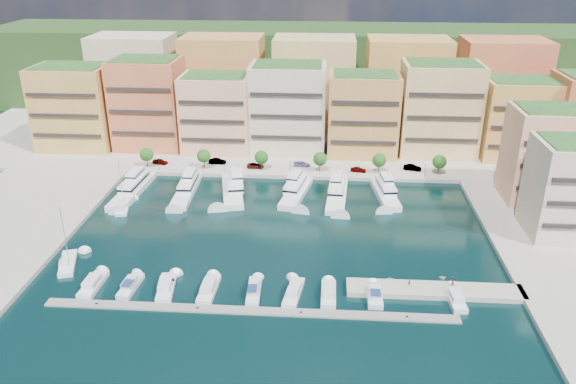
{
  "coord_description": "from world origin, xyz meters",
  "views": [
    {
      "loc": [
        9.36,
        -109.58,
        58.15
      ],
      "look_at": [
        1.09,
        7.88,
        6.0
      ],
      "focal_mm": 35.0,
      "sensor_mm": 36.0,
      "label": 1
    }
  ],
  "objects_px": {
    "yacht_0": "(133,188)",
    "car_2": "(256,166)",
    "lamppost_0": "(159,161)",
    "cruiser_4": "(254,291)",
    "tree_4": "(379,160)",
    "tender_3": "(442,277)",
    "lamppost_4": "(425,168)",
    "cruiser_1": "(130,286)",
    "lamppost_2": "(290,164)",
    "yacht_2": "(233,188)",
    "person_1": "(452,281)",
    "tree_2": "(261,157)",
    "cruiser_5": "(294,293)",
    "tree_1": "(204,156)",
    "cruiser_0": "(93,285)",
    "yacht_1": "(187,188)",
    "lamppost_3": "(357,166)",
    "yacht_4": "(337,193)",
    "car_5": "(412,168)",
    "yacht_5": "(385,191)",
    "car_3": "(302,164)",
    "yacht_3": "(296,190)",
    "car_4": "(358,169)",
    "tender_1": "(390,279)",
    "lamppost_1": "(224,163)",
    "cruiser_2": "(166,288)",
    "car_0": "(160,161)",
    "car_1": "(217,161)",
    "tree_3": "(320,159)",
    "cruiser_3": "(209,289)",
    "tree_0": "(147,155)",
    "cruiser_7": "(375,296)",
    "tree_5": "(439,162)",
    "cruiser_6": "(329,294)",
    "sailboat_0": "(68,264)",
    "cruiser_9": "(455,299)",
    "sailboat_2": "(123,207)",
    "person_0": "(409,282)"
  },
  "relations": [
    {
      "from": "cruiser_6",
      "to": "lamppost_3",
      "type": "bearing_deg",
      "value": 82.53
    },
    {
      "from": "tree_4",
      "to": "tender_3",
      "type": "bearing_deg",
      "value": -80.77
    },
    {
      "from": "tree_5",
      "to": "person_1",
      "type": "height_order",
      "value": "tree_5"
    },
    {
      "from": "sailboat_2",
      "to": "person_1",
      "type": "bearing_deg",
      "value": -22.38
    },
    {
      "from": "cruiser_4",
      "to": "car_1",
      "type": "bearing_deg",
      "value": 106.39
    },
    {
      "from": "tree_1",
      "to": "car_1",
      "type": "xyz_separation_m",
      "value": [
        2.92,
        3.99,
        -2.95
      ]
    },
    {
      "from": "tender_3",
      "to": "person_1",
      "type": "xyz_separation_m",
      "value": [
        0.95,
        -3.67,
        1.59
      ]
    },
    {
      "from": "tree_3",
      "to": "car_3",
      "type": "distance_m",
      "value": 7.06
    },
    {
      "from": "yacht_5",
      "to": "cruiser_0",
      "type": "bearing_deg",
      "value": -141.7
    },
    {
      "from": "lamppost_4",
      "to": "yacht_1",
      "type": "xyz_separation_m",
      "value": [
        -61.51,
        -11.83,
        -2.73
      ]
    },
    {
      "from": "tree_4",
      "to": "lamppost_2",
      "type": "bearing_deg",
      "value": -174.53
    },
    {
      "from": "tree_2",
      "to": "cruiser_5",
      "type": "height_order",
      "value": "tree_2"
    },
    {
      "from": "lamppost_2",
      "to": "sailboat_0",
      "type": "xyz_separation_m",
      "value": [
        -40.8,
        -48.59,
        -3.52
      ]
    },
    {
      "from": "yacht_3",
      "to": "car_4",
      "type": "relative_size",
      "value": 4.62
    },
    {
      "from": "tree_0",
      "to": "cruiser_7",
      "type": "xyz_separation_m",
      "value": [
        58.92,
        -58.09,
        -4.17
      ]
    },
    {
      "from": "lamppost_4",
      "to": "cruiser_1",
      "type": "relative_size",
      "value": 0.52
    },
    {
      "from": "yacht_0",
      "to": "car_5",
      "type": "height_order",
      "value": "yacht_0"
    },
    {
      "from": "yacht_0",
      "to": "car_2",
      "type": "distance_m",
      "value": 33.79
    },
    {
      "from": "yacht_1",
      "to": "tender_3",
      "type": "distance_m",
      "value": 68.31
    },
    {
      "from": "yacht_2",
      "to": "person_1",
      "type": "xyz_separation_m",
      "value": [
        47.03,
        -40.73,
        0.75
      ]
    },
    {
      "from": "lamppost_2",
      "to": "cruiser_1",
      "type": "bearing_deg",
      "value": -114.73
    },
    {
      "from": "cruiser_0",
      "to": "car_5",
      "type": "relative_size",
      "value": 1.77
    },
    {
      "from": "sailboat_0",
      "to": "tender_1",
      "type": "xyz_separation_m",
      "value": [
        62.99,
        -1.11,
        0.09
      ]
    },
    {
      "from": "yacht_1",
      "to": "car_0",
      "type": "height_order",
      "value": "yacht_1"
    },
    {
      "from": "tree_3",
      "to": "cruiser_3",
      "type": "height_order",
      "value": "tree_3"
    },
    {
      "from": "tender_1",
      "to": "car_0",
      "type": "relative_size",
      "value": 0.34
    },
    {
      "from": "tree_2",
      "to": "lamppost_4",
      "type": "xyz_separation_m",
      "value": [
        44.0,
        -2.3,
        -0.92
      ]
    },
    {
      "from": "yacht_1",
      "to": "person_1",
      "type": "bearing_deg",
      "value": -34.39
    },
    {
      "from": "lamppost_2",
      "to": "cruiser_9",
      "type": "relative_size",
      "value": 0.54
    },
    {
      "from": "tender_3",
      "to": "car_0",
      "type": "relative_size",
      "value": 0.31
    },
    {
      "from": "cruiser_4",
      "to": "car_4",
      "type": "distance_m",
      "value": 62.5
    },
    {
      "from": "person_0",
      "to": "cruiser_4",
      "type": "bearing_deg",
      "value": 84.69
    },
    {
      "from": "lamppost_3",
      "to": "yacht_4",
      "type": "bearing_deg",
      "value": -114.23
    },
    {
      "from": "lamppost_1",
      "to": "cruiser_2",
      "type": "bearing_deg",
      "value": -91.03
    },
    {
      "from": "car_4",
      "to": "lamppost_4",
      "type": "bearing_deg",
      "value": -89.87
    },
    {
      "from": "car_1",
      "to": "lamppost_3",
      "type": "bearing_deg",
      "value": -98.15
    },
    {
      "from": "tree_4",
      "to": "car_3",
      "type": "height_order",
      "value": "tree_4"
    },
    {
      "from": "sailboat_2",
      "to": "car_2",
      "type": "relative_size",
      "value": 2.75
    },
    {
      "from": "cruiser_7",
      "to": "sailboat_0",
      "type": "xyz_separation_m",
      "value": [
        -59.72,
        7.21,
        -0.26
      ]
    },
    {
      "from": "lamppost_0",
      "to": "cruiser_4",
      "type": "height_order",
      "value": "lamppost_0"
    },
    {
      "from": "cruiser_7",
      "to": "car_1",
      "type": "bearing_deg",
      "value": 122.79
    },
    {
      "from": "cruiser_4",
      "to": "car_2",
      "type": "relative_size",
      "value": 1.8
    },
    {
      "from": "tree_2",
      "to": "tree_4",
      "type": "xyz_separation_m",
      "value": [
        32.0,
        0.0,
        0.0
      ]
    },
    {
      "from": "lamppost_4",
      "to": "tender_1",
      "type": "xyz_separation_m",
      "value": [
        -13.81,
        -49.7,
        -3.43
      ]
    },
    {
      "from": "tree_5",
      "to": "lamppost_2",
      "type": "bearing_deg",
      "value": -176.71
    },
    {
      "from": "lamppost_3",
      "to": "yacht_5",
      "type": "bearing_deg",
      "value": -57.54
    },
    {
      "from": "car_2",
      "to": "tender_1",
      "type": "bearing_deg",
      "value": -147.33
    },
    {
      "from": "tree_1",
      "to": "cruiser_0",
      "type": "distance_m",
      "value": 58.9
    },
    {
      "from": "lamppost_1",
      "to": "tree_1",
      "type": "bearing_deg",
      "value": 159.03
    },
    {
      "from": "lamppost_2",
      "to": "cruiser_1",
      "type": "height_order",
      "value": "lamppost_2"
    }
  ]
}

